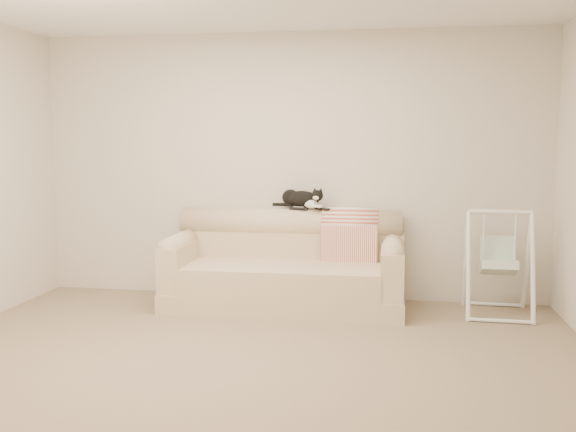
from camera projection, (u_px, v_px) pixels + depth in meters
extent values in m
plane|color=#7D6C59|center=(246.00, 363.00, 4.50)|extent=(5.00, 5.00, 0.00)
cube|color=beige|center=(290.00, 167.00, 6.32)|extent=(5.00, 0.04, 2.60)
cube|color=beige|center=(125.00, 209.00, 2.39)|extent=(5.00, 0.04, 2.60)
cube|color=#CCB88C|center=(284.00, 298.00, 5.99)|extent=(2.20, 0.90, 0.18)
cube|color=#CCB88C|center=(282.00, 279.00, 5.86)|extent=(1.80, 0.68, 0.24)
cube|color=#CCB88C|center=(290.00, 256.00, 6.29)|extent=(2.20, 0.22, 0.50)
cylinder|color=#CCB88C|center=(290.00, 223.00, 6.25)|extent=(2.16, 0.28, 0.28)
cube|color=#CCB88C|center=(182.00, 264.00, 6.11)|extent=(0.20, 0.88, 0.42)
cylinder|color=#CCB88C|center=(182.00, 242.00, 6.09)|extent=(0.18, 0.84, 0.18)
cube|color=#CCB88C|center=(392.00, 270.00, 5.80)|extent=(0.20, 0.88, 0.42)
cylinder|color=#CCB88C|center=(393.00, 247.00, 5.78)|extent=(0.18, 0.84, 0.18)
cube|color=black|center=(299.00, 208.00, 6.18)|extent=(0.19, 0.08, 0.02)
cube|color=gray|center=(299.00, 207.00, 6.18)|extent=(0.11, 0.05, 0.01)
cube|color=black|center=(322.00, 209.00, 6.14)|extent=(0.16, 0.15, 0.02)
ellipsoid|color=black|center=(302.00, 199.00, 6.21)|extent=(0.40, 0.27, 0.15)
ellipsoid|color=black|center=(291.00, 197.00, 6.28)|extent=(0.21, 0.20, 0.15)
ellipsoid|color=white|center=(310.00, 203.00, 6.15)|extent=(0.16, 0.13, 0.11)
ellipsoid|color=black|center=(317.00, 196.00, 6.10)|extent=(0.14, 0.15, 0.11)
ellipsoid|color=white|center=(316.00, 198.00, 6.06)|extent=(0.07, 0.06, 0.04)
sphere|color=#BF7272|center=(315.00, 198.00, 6.04)|extent=(0.01, 0.01, 0.01)
cone|color=black|center=(315.00, 190.00, 6.11)|extent=(0.05, 0.05, 0.05)
cone|color=black|center=(321.00, 190.00, 6.09)|extent=(0.06, 0.07, 0.05)
sphere|color=#9D8C19|center=(314.00, 195.00, 6.07)|extent=(0.02, 0.02, 0.02)
sphere|color=#9D8C19|center=(318.00, 195.00, 6.05)|extent=(0.02, 0.02, 0.02)
ellipsoid|color=white|center=(314.00, 206.00, 6.09)|extent=(0.09, 0.10, 0.03)
ellipsoid|color=white|center=(319.00, 206.00, 6.07)|extent=(0.09, 0.10, 0.03)
cylinder|color=black|center=(283.00, 205.00, 6.25)|extent=(0.20, 0.04, 0.03)
cylinder|color=#BF4532|center=(350.00, 224.00, 6.16)|extent=(0.53, 0.33, 0.33)
cube|color=#BF4532|center=(349.00, 248.00, 6.01)|extent=(0.53, 0.09, 0.42)
cylinder|color=white|center=(468.00, 266.00, 5.63)|extent=(0.05, 0.33, 0.94)
cylinder|color=white|center=(466.00, 260.00, 5.91)|extent=(0.05, 0.33, 0.94)
cylinder|color=white|center=(533.00, 268.00, 5.52)|extent=(0.05, 0.33, 0.94)
cylinder|color=white|center=(527.00, 262.00, 5.81)|extent=(0.05, 0.33, 0.94)
cylinder|color=white|center=(500.00, 212.00, 5.66)|extent=(0.54, 0.06, 0.04)
cylinder|color=white|center=(500.00, 321.00, 5.49)|extent=(0.54, 0.06, 0.03)
cylinder|color=white|center=(493.00, 304.00, 6.05)|extent=(0.54, 0.06, 0.03)
cube|color=white|center=(499.00, 268.00, 5.69)|extent=(0.32, 0.29, 0.18)
cube|color=white|center=(498.00, 249.00, 5.80)|extent=(0.32, 0.15, 0.25)
cylinder|color=white|center=(484.00, 236.00, 5.72)|extent=(0.02, 0.02, 0.44)
cylinder|color=white|center=(515.00, 237.00, 5.66)|extent=(0.02, 0.02, 0.44)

